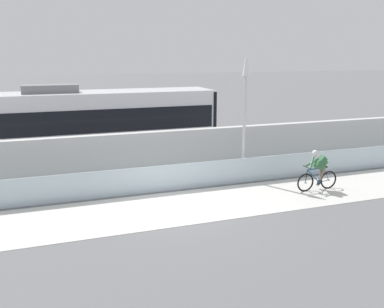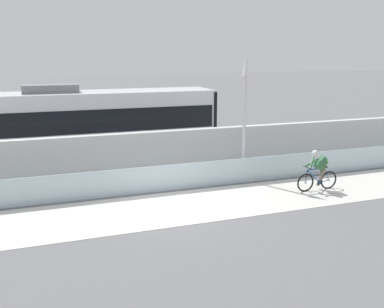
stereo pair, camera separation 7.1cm
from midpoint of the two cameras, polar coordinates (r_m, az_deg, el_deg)
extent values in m
plane|color=slate|center=(14.47, -2.11, -7.29)|extent=(200.00, 200.00, 0.00)
cube|color=silver|center=(14.47, -2.11, -7.27)|extent=(32.00, 3.20, 0.01)
cube|color=silver|center=(15.99, -4.11, -3.35)|extent=(32.00, 0.05, 1.02)
cube|color=silver|center=(17.55, -5.71, -0.19)|extent=(32.00, 0.36, 2.01)
cube|color=#595654|center=(20.14, -7.34, -1.39)|extent=(32.00, 0.08, 0.01)
cube|color=#595654|center=(21.50, -8.16, -0.46)|extent=(32.00, 0.08, 0.01)
cube|color=silver|center=(20.16, -12.87, 3.91)|extent=(11.00, 2.50, 3.10)
cube|color=black|center=(20.11, -12.93, 4.90)|extent=(10.56, 2.54, 1.04)
cube|color=#19599E|center=(20.43, -12.67, 0.12)|extent=(10.78, 2.53, 0.28)
cube|color=slate|center=(19.84, -18.88, 8.42)|extent=(2.40, 1.10, 0.36)
cube|color=#232326|center=(20.38, -22.50, -1.11)|extent=(1.40, 1.88, 0.20)
cylinder|color=black|center=(19.70, -22.58, -1.77)|extent=(0.60, 0.10, 0.60)
cylinder|color=black|center=(21.09, -22.41, -0.80)|extent=(0.60, 0.10, 0.60)
cube|color=#232326|center=(21.14, -3.15, 0.41)|extent=(1.40, 1.88, 0.20)
cylinder|color=black|center=(20.49, -2.58, -0.18)|extent=(0.60, 0.10, 0.60)
cylinder|color=black|center=(21.83, -3.68, 0.66)|extent=(0.60, 0.10, 0.60)
cube|color=black|center=(21.46, 1.76, 4.81)|extent=(0.16, 2.54, 2.94)
torus|color=black|center=(16.52, 15.10, -3.78)|extent=(0.72, 0.06, 0.72)
cylinder|color=#99999E|center=(16.52, 15.10, -3.78)|extent=(0.07, 0.10, 0.07)
torus|color=black|center=(17.13, 18.01, -3.37)|extent=(0.72, 0.06, 0.72)
cylinder|color=#99999E|center=(17.13, 18.01, -3.37)|extent=(0.07, 0.10, 0.07)
cylinder|color=#144C8C|center=(16.65, 16.10, -2.94)|extent=(0.60, 0.04, 0.58)
cylinder|color=#144C8C|center=(16.87, 17.15, -2.75)|extent=(0.22, 0.04, 0.59)
cylinder|color=#144C8C|center=(16.63, 16.42, -1.95)|extent=(0.76, 0.04, 0.07)
cylinder|color=#144C8C|center=(17.01, 17.43, -3.55)|extent=(0.43, 0.03, 0.09)
cylinder|color=#144C8C|center=(16.98, 17.74, -2.58)|extent=(0.27, 0.02, 0.53)
cylinder|color=black|center=(16.47, 15.22, -2.96)|extent=(0.08, 0.03, 0.49)
cube|color=black|center=(16.84, 17.47, -1.71)|extent=(0.24, 0.10, 0.05)
cylinder|color=black|center=(16.39, 15.37, -1.79)|extent=(0.03, 0.58, 0.03)
cylinder|color=#262628|center=(16.89, 16.84, -3.73)|extent=(0.18, 0.02, 0.18)
cube|color=#33663F|center=(16.66, 16.92, -1.07)|extent=(0.50, 0.28, 0.51)
cube|color=#336638|center=(16.73, 17.15, -1.34)|extent=(0.38, 0.30, 0.38)
sphere|color=beige|center=(16.44, 16.32, 0.02)|extent=(0.20, 0.20, 0.20)
sphere|color=silver|center=(16.43, 16.33, 0.14)|extent=(0.23, 0.23, 0.23)
cylinder|color=#33663F|center=(16.45, 15.91, -1.14)|extent=(0.44, 0.41, 0.41)
cylinder|color=#33663F|center=(16.45, 15.91, -1.14)|extent=(0.44, 0.41, 0.41)
cylinder|color=#726656|center=(16.87, 17.09, -2.91)|extent=(0.29, 0.33, 0.80)
cylinder|color=#726656|center=(16.83, 17.12, -2.45)|extent=(0.29, 0.33, 0.54)
cylinder|color=gray|center=(17.59, 6.82, -3.24)|extent=(0.24, 0.24, 0.20)
cylinder|color=silver|center=(17.11, 7.01, 3.51)|extent=(0.12, 0.12, 4.20)
cone|color=white|center=(16.86, 7.27, 12.08)|extent=(0.28, 0.28, 0.90)
camera|label=1|loc=(0.04, -90.12, -0.03)|focal=39.09mm
camera|label=2|loc=(0.04, 89.88, 0.03)|focal=39.09mm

